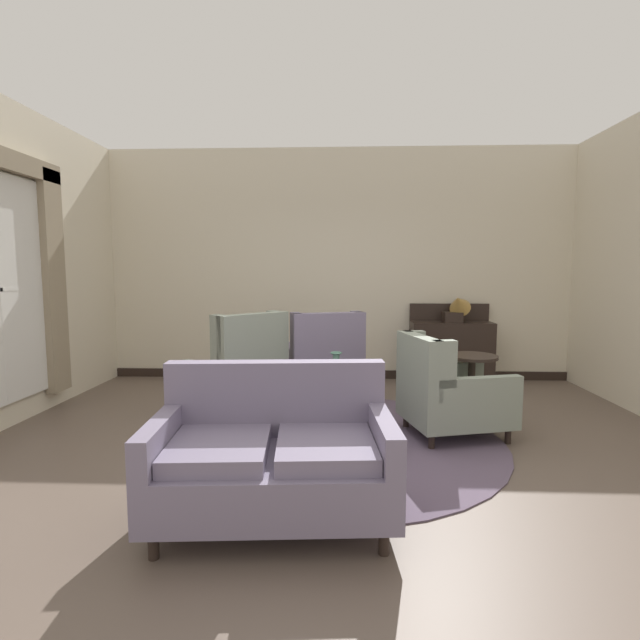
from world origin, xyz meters
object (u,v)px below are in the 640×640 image
Objects in this scene: armchair_near_sideboard at (240,374)px; coffee_table at (335,401)px; porcelain_vase at (336,374)px; side_table at (471,384)px; settee at (274,457)px; armchair_beside_settee at (323,366)px; gramophone at (457,307)px; sideboard at (451,348)px; armchair_far_left at (448,393)px.

coffee_table is at bearing 98.73° from armchair_near_sideboard.
porcelain_vase is 1.41m from side_table.
armchair_near_sideboard is at bearing 102.79° from settee.
gramophone is at bearing -166.17° from armchair_beside_settee.
sideboard reaches higher than coffee_table.
armchair_near_sideboard is (-1.03, 0.73, -0.17)m from porcelain_vase.
side_table is at bearing 18.65° from porcelain_vase.
armchair_near_sideboard is at bearing 12.78° from armchair_beside_settee.
settee is at bearing -118.47° from gramophone.
porcelain_vase is 0.34× the size of armchair_far_left.
gramophone reaches higher than side_table.
settee is 4.20m from sideboard.
porcelain_vase is 0.78× the size of gramophone.
gramophone is at bearing -29.21° from armchair_far_left.
sideboard is (2.58, 1.61, 0.04)m from armchair_near_sideboard.
side_table is 1.91m from sideboard.
sideboard is (1.93, 3.72, 0.09)m from settee.
armchair_far_left reaches higher than coffee_table.
settee is at bearing -117.41° from sideboard.
armchair_far_left reaches higher than porcelain_vase.
side_table is (1.32, 0.45, -0.19)m from porcelain_vase.
sideboard is (1.57, 2.34, 0.12)m from coffee_table.
armchair_beside_settee is at bearing 97.30° from coffee_table.
porcelain_vase is at bearing -161.35° from side_table.
gramophone is at bearing 57.22° from settee.
armchair_beside_settee is at bearing 35.98° from armchair_far_left.
armchair_near_sideboard is 1.62× the size of side_table.
armchair_far_left is 0.96× the size of sideboard.
gramophone reaches higher than coffee_table.
armchair_beside_settee is 0.98m from armchair_near_sideboard.
armchair_near_sideboard is 1.08× the size of sideboard.
coffee_table is 1.25m from armchair_near_sideboard.
side_table reaches higher than coffee_table.
gramophone is (0.04, -0.08, 0.57)m from sideboard.
gramophone is at bearing 164.62° from armchair_near_sideboard.
porcelain_vase is 2.82m from sideboard.
settee is 1.38× the size of sideboard.
gramophone is (1.97, 3.64, 0.66)m from settee.
sideboard is at bearing -27.56° from armchair_far_left.
coffee_table is at bearing -125.59° from gramophone.
side_table is 1.59× the size of gramophone.
coffee_table is 0.67× the size of armchair_near_sideboard.
coffee_table is 1.08× the size of side_table.
armchair_near_sideboard reaches higher than coffee_table.
porcelain_vase is (0.01, -0.00, 0.25)m from coffee_table.
gramophone is (1.60, 2.26, 0.44)m from porcelain_vase.
settee is at bearing 68.76° from armchair_beside_settee.
coffee_table is at bearing -123.90° from sideboard.
coffee_table is 2.86m from gramophone.
side_table is (1.34, 0.44, 0.06)m from coffee_table.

